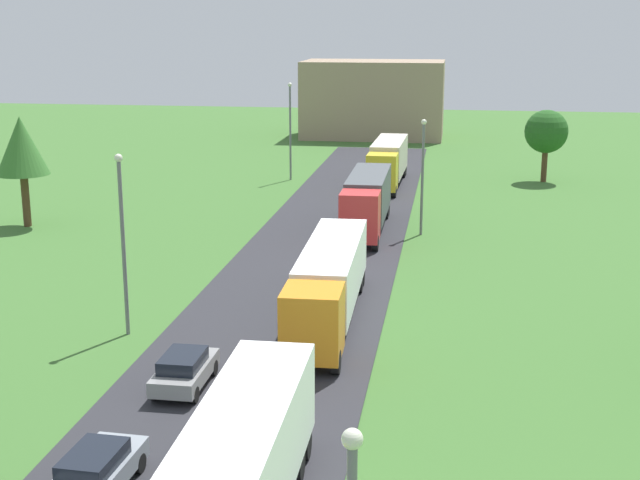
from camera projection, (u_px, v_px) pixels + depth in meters
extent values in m
cube|color=#2B2B30|center=(223.00, 415.00, 32.20)|extent=(10.00, 140.00, 0.06)
cube|color=white|center=(211.00, 434.00, 30.70)|extent=(0.16, 2.40, 0.01)
cube|color=white|center=(258.00, 356.00, 37.83)|extent=(0.16, 2.40, 0.01)
cube|color=white|center=(292.00, 299.00, 45.48)|extent=(0.16, 2.40, 0.01)
cube|color=white|center=(313.00, 263.00, 52.20)|extent=(0.16, 2.40, 0.01)
cube|color=white|center=(329.00, 237.00, 58.50)|extent=(0.16, 2.40, 0.01)
cube|color=white|center=(341.00, 217.00, 64.43)|extent=(0.16, 2.40, 0.01)
cube|color=white|center=(352.00, 198.00, 71.40)|extent=(0.16, 2.40, 0.01)
cube|color=white|center=(362.00, 181.00, 78.85)|extent=(0.16, 2.40, 0.01)
cube|color=white|center=(369.00, 169.00, 84.99)|extent=(0.16, 2.40, 0.01)
cube|color=white|center=(237.00, 468.00, 23.81)|extent=(2.64, 11.90, 2.86)
cylinder|color=black|center=(297.00, 465.00, 27.51)|extent=(0.36, 1.00, 1.00)
cylinder|color=black|center=(232.00, 461.00, 27.80)|extent=(0.36, 1.00, 1.00)
cylinder|color=black|center=(305.00, 444.00, 28.88)|extent=(0.36, 1.00, 1.00)
cylinder|color=black|center=(242.00, 440.00, 29.17)|extent=(0.36, 1.00, 1.00)
cube|color=orange|center=(312.00, 322.00, 36.20)|extent=(2.50, 2.72, 2.87)
cube|color=black|center=(308.00, 321.00, 34.86)|extent=(2.10, 0.15, 1.26)
cube|color=white|center=(332.00, 270.00, 43.10)|extent=(2.77, 11.13, 2.66)
cube|color=black|center=(332.00, 300.00, 43.47)|extent=(1.15, 10.53, 0.24)
cylinder|color=black|center=(336.00, 362.00, 35.78)|extent=(0.37, 1.01, 1.00)
cylinder|color=black|center=(285.00, 360.00, 36.04)|extent=(0.37, 1.01, 1.00)
cylinder|color=black|center=(359.00, 283.00, 46.56)|extent=(0.37, 1.01, 1.00)
cylinder|color=black|center=(320.00, 282.00, 46.82)|extent=(0.37, 1.01, 1.00)
cylinder|color=black|center=(361.00, 276.00, 47.84)|extent=(0.37, 1.01, 1.00)
cylinder|color=black|center=(323.00, 275.00, 48.10)|extent=(0.37, 1.01, 1.00)
cube|color=red|center=(360.00, 216.00, 55.19)|extent=(2.46, 2.39, 3.09)
cube|color=black|center=(358.00, 212.00, 53.98)|extent=(2.10, 0.12, 1.36)
cube|color=#4C5156|center=(369.00, 194.00, 60.96)|extent=(2.58, 9.08, 2.97)
cube|color=black|center=(368.00, 218.00, 61.37)|extent=(0.97, 8.62, 0.24)
cylinder|color=black|center=(375.00, 243.00, 54.86)|extent=(0.36, 1.00, 1.00)
cylinder|color=black|center=(342.00, 242.00, 55.15)|extent=(0.36, 1.00, 1.00)
cylinder|color=black|center=(386.00, 212.00, 63.86)|extent=(0.36, 1.00, 1.00)
cylinder|color=black|center=(357.00, 211.00, 64.15)|extent=(0.36, 1.00, 1.00)
cylinder|color=black|center=(387.00, 209.00, 64.90)|extent=(0.36, 1.00, 1.00)
cylinder|color=black|center=(359.00, 208.00, 65.19)|extent=(0.36, 1.00, 1.00)
cube|color=yellow|center=(382.00, 172.00, 71.73)|extent=(2.49, 2.32, 2.95)
cube|color=black|center=(381.00, 168.00, 70.57)|extent=(2.10, 0.14, 1.30)
cube|color=beige|center=(389.00, 157.00, 77.60)|extent=(2.69, 9.52, 2.98)
cube|color=black|center=(389.00, 176.00, 78.01)|extent=(1.08, 9.01, 0.24)
cylinder|color=black|center=(394.00, 192.00, 71.37)|extent=(0.37, 1.01, 1.00)
cylinder|color=black|center=(368.00, 191.00, 71.72)|extent=(0.37, 1.01, 1.00)
cylinder|color=black|center=(403.00, 172.00, 80.58)|extent=(0.37, 1.01, 1.00)
cylinder|color=black|center=(381.00, 171.00, 80.92)|extent=(0.37, 1.01, 1.00)
cylinder|color=black|center=(404.00, 170.00, 81.66)|extent=(0.37, 1.01, 1.00)
cylinder|color=black|center=(382.00, 169.00, 82.01)|extent=(0.37, 1.01, 1.00)
cube|color=#8C939E|center=(97.00, 473.00, 26.75)|extent=(1.92, 4.14, 0.63)
cube|color=black|center=(93.00, 459.00, 26.42)|extent=(1.56, 2.34, 0.50)
cylinder|color=black|center=(95.00, 459.00, 28.29)|extent=(0.25, 0.65, 0.64)
cylinder|color=black|center=(139.00, 463.00, 28.00)|extent=(0.25, 0.65, 0.64)
cube|color=gray|center=(185.00, 372.00, 34.44)|extent=(1.75, 3.95, 0.62)
cube|color=black|center=(183.00, 361.00, 34.11)|extent=(1.47, 2.21, 0.52)
cylinder|color=black|center=(177.00, 366.00, 35.92)|extent=(0.22, 0.64, 0.64)
cylinder|color=black|center=(213.00, 368.00, 35.69)|extent=(0.22, 0.64, 0.64)
cylinder|color=black|center=(155.00, 392.00, 33.34)|extent=(0.22, 0.64, 0.64)
cylinder|color=black|center=(194.00, 395.00, 33.11)|extent=(0.22, 0.64, 0.64)
sphere|color=silver|center=(352.00, 439.00, 14.19)|extent=(0.36, 0.36, 0.36)
cylinder|color=slate|center=(124.00, 249.00, 39.64)|extent=(0.18, 0.18, 8.08)
sphere|color=silver|center=(118.00, 158.00, 38.63)|extent=(0.36, 0.36, 0.36)
cylinder|color=slate|center=(422.00, 180.00, 58.52)|extent=(0.18, 0.18, 7.47)
sphere|color=silver|center=(424.00, 122.00, 57.59)|extent=(0.36, 0.36, 0.36)
cylinder|color=slate|center=(290.00, 134.00, 78.76)|extent=(0.18, 0.18, 8.41)
sphere|color=silver|center=(290.00, 85.00, 77.71)|extent=(0.36, 0.36, 0.36)
cylinder|color=#513823|center=(26.00, 200.00, 61.44)|extent=(0.54, 0.54, 3.67)
cone|color=#38702D|center=(21.00, 146.00, 60.51)|extent=(3.65, 3.65, 4.02)
cylinder|color=#513823|center=(544.00, 165.00, 78.58)|extent=(0.51, 0.51, 3.06)
sphere|color=#23561E|center=(546.00, 131.00, 77.86)|extent=(3.82, 3.82, 3.82)
cube|color=#9E846B|center=(373.00, 99.00, 108.06)|extent=(17.04, 10.12, 9.27)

